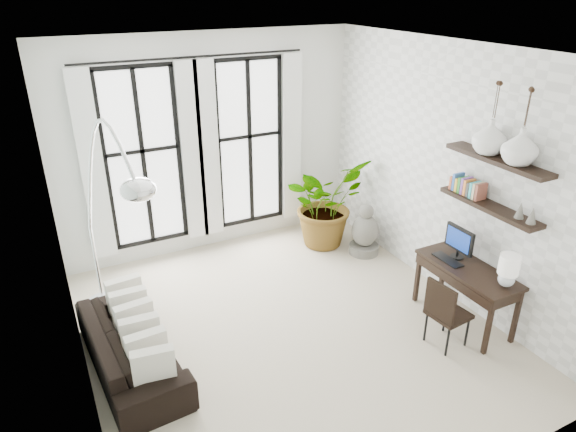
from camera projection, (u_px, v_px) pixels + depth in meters
floor at (289, 329)px, 6.16m from camera, size 5.00×5.00×0.00m
ceiling at (289, 51)px, 4.82m from camera, size 5.00×5.00×0.00m
wall_left at (64, 254)px, 4.56m from camera, size 0.00×5.00×5.00m
wall_right at (448, 174)px, 6.42m from camera, size 0.00×5.00×5.00m
wall_back at (211, 146)px, 7.51m from camera, size 4.50×0.00×4.50m
windows at (199, 151)px, 7.39m from camera, size 3.26×0.13×2.65m
wall_shelves at (490, 186)px, 5.68m from camera, size 0.25×1.30×0.60m
sofa at (131, 346)px, 5.43m from camera, size 0.88×1.96×0.56m
throw_pillows at (138, 327)px, 5.38m from camera, size 0.40×1.52×0.40m
plant at (325, 203)px, 7.90m from camera, size 1.50×1.39×1.37m
desk at (471, 273)px, 5.97m from camera, size 0.54×1.27×1.14m
desk_chair at (445, 310)px, 5.68m from camera, size 0.44×0.44×0.85m
arc_lamp at (106, 173)px, 5.30m from camera, size 0.77×1.63×2.59m
buddha at (365, 233)px, 7.73m from camera, size 0.45×0.45×0.81m
vase_a at (520, 147)px, 5.22m from camera, size 0.37×0.37×0.38m
vase_b at (490, 137)px, 5.55m from camera, size 0.37×0.37×0.38m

